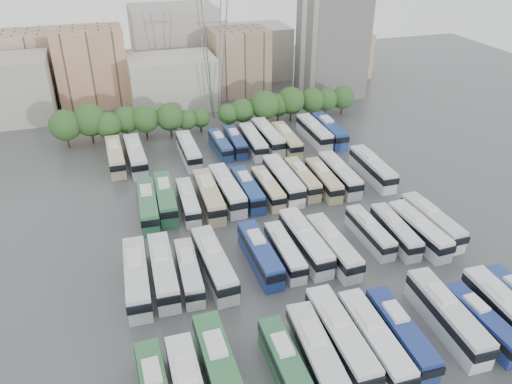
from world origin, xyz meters
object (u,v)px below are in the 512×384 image
object	(u,v)px
bus_r1_s10	(370,231)
bus_r2_s6	(247,189)
bus_r2_s11	(339,174)
bus_r1_s3	(214,263)
bus_r0_s11	(482,322)
bus_r1_s8	(333,246)
bus_r0_s4	(287,367)
apartment_tower	(332,42)
bus_r1_s5	(260,254)
bus_r1_s1	(163,270)
bus_r2_s10	(323,179)
bus_r0_s6	(341,337)
bus_r0_s10	(447,315)
bus_r3_s10	(287,139)
bus_r3_s7	(235,142)
bus_r2_s5	(227,189)
bus_r0_s7	(374,340)
bus_r2_s1	(148,205)
bus_r3_s4	(189,150)
bus_r3_s12	(314,132)
bus_r0_s2	(220,370)
bus_r3_s6	(220,144)
bus_r3_s8	(253,141)
bus_r3_s0	(115,156)
bus_r1_s7	(305,241)
bus_r0_s8	(400,333)
bus_r0_s12	(507,312)
bus_r1_s13	(432,221)
bus_r2_s13	(372,168)
bus_r1_s12	(419,230)
bus_r2_s4	(209,196)
bus_r2_s7	(268,188)
bus_r1_s0	(137,277)
bus_r2_s3	(188,201)
bus_r1_s6	(285,251)
bus_r0_s5	(318,357)
bus_r2_s8	(283,180)
bus_r1_s11	(395,231)
bus_r3_s9	(268,136)
bus_r1_s2	(189,271)
bus_r3_s13	(329,130)
bus_r2_s9	(302,178)

from	to	relation	value
bus_r1_s10	bus_r2_s6	world-z (taller)	bus_r2_s6
bus_r2_s11	bus_r1_s3	bearing A→B (deg)	-145.12
bus_r0_s11	bus_r1_s8	size ratio (longest dim) A/B	0.88
bus_r0_s4	bus_r1_s10	xyz separation A→B (m)	(19.85, 19.39, -0.13)
apartment_tower	bus_r1_s5	distance (m)	75.69
bus_r1_s1	bus_r2_s10	world-z (taller)	bus_r1_s1
bus_r1_s3	bus_r1_s10	bearing A→B (deg)	-0.42
bus_r0_s6	bus_r0_s10	bearing A→B (deg)	-1.81
bus_r0_s10	bus_r3_s10	world-z (taller)	bus_r0_s10
bus_r3_s7	bus_r2_s5	bearing A→B (deg)	-107.85
bus_r0_s7	bus_r2_s1	world-z (taller)	bus_r0_s7
bus_r0_s4	bus_r3_s4	xyz separation A→B (m)	(0.09, 53.92, 0.13)
bus_r0_s10	bus_r3_s12	distance (m)	54.24
bus_r0_s2	bus_r3_s6	bearing A→B (deg)	75.85
bus_r2_s10	bus_r3_s8	world-z (taller)	bus_r3_s8
bus_r2_s10	bus_r3_s0	distance (m)	38.65
bus_r1_s7	bus_r2_s10	distance (m)	19.19
bus_r0_s8	bus_r1_s5	bearing A→B (deg)	121.21
bus_r0_s6	bus_r3_s10	world-z (taller)	bus_r0_s6
bus_r2_s10	bus_r0_s12	bearing A→B (deg)	-77.70
bus_r3_s8	bus_r3_s4	bearing A→B (deg)	-176.00
bus_r1_s13	bus_r2_s1	bearing A→B (deg)	154.16
bus_r0_s7	bus_r2_s13	distance (m)	41.28
bus_r1_s12	bus_r3_s7	distance (m)	41.84
bus_r1_s10	bus_r2_s10	world-z (taller)	bus_r2_s10
bus_r2_s4	bus_r3_s7	distance (m)	22.33
bus_r0_s8	bus_r2_s4	world-z (taller)	bus_r2_s4
bus_r1_s13	bus_r2_s7	bearing A→B (deg)	136.77
bus_r1_s0	bus_r2_s4	distance (m)	21.48
bus_r0_s11	bus_r3_s10	size ratio (longest dim) A/B	0.89
bus_r1_s13	bus_r2_s1	distance (m)	42.92
bus_r1_s10	bus_r3_s4	bearing A→B (deg)	118.95
bus_r2_s3	bus_r3_s12	bearing A→B (deg)	35.18
bus_r1_s8	bus_r2_s5	size ratio (longest dim) A/B	0.95
bus_r1_s7	bus_r2_s10	size ratio (longest dim) A/B	1.12
bus_r3_s0	bus_r1_s6	bearing A→B (deg)	-62.52
bus_r2_s13	bus_r3_s8	xyz separation A→B (m)	(-16.67, 17.71, -0.10)
bus_r3_s10	bus_r2_s6	bearing A→B (deg)	-126.01
bus_r0_s5	bus_r1_s6	size ratio (longest dim) A/B	1.20
bus_r0_s10	bus_r2_s8	bearing A→B (deg)	102.22
bus_r0_s4	bus_r1_s8	bearing A→B (deg)	52.87
bus_r1_s0	bus_r1_s8	xyz separation A→B (m)	(26.16, -1.22, -0.11)
bus_r2_s11	bus_r3_s6	distance (m)	25.15
bus_r1_s11	bus_r3_s9	bearing A→B (deg)	102.60
bus_r0_s2	bus_r1_s13	xyz separation A→B (m)	(36.25, 17.33, -0.13)
bus_r0_s8	bus_r1_s12	world-z (taller)	bus_r1_s12
bus_r1_s0	bus_r1_s2	distance (m)	6.47
bus_r1_s6	bus_r0_s8	bearing A→B (deg)	-69.01
bus_r0_s5	bus_r3_s13	distance (m)	60.74
bus_r2_s9	bus_r3_s8	size ratio (longest dim) A/B	0.92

